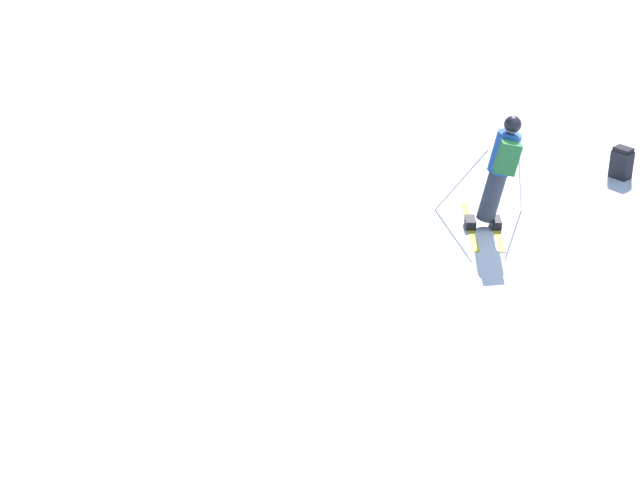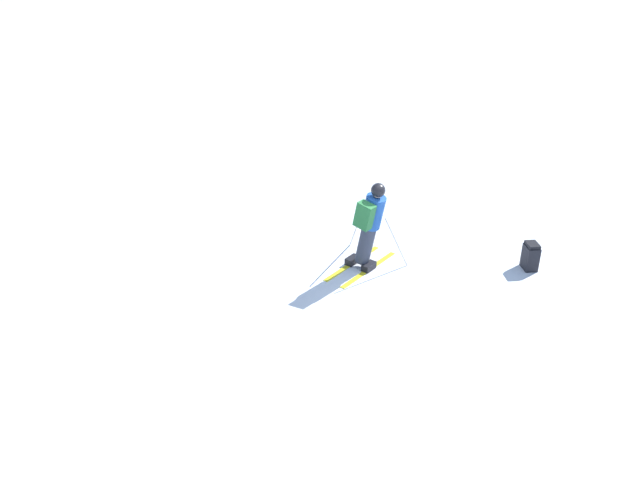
{
  "view_description": "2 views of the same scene",
  "coord_description": "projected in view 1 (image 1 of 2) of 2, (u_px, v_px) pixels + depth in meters",
  "views": [
    {
      "loc": [
        -2.62,
        13.22,
        6.66
      ],
      "look_at": [
        2.53,
        2.75,
        0.76
      ],
      "focal_mm": 60.0,
      "sensor_mm": 36.0,
      "label": 1
    },
    {
      "loc": [
        -7.0,
        4.88,
        5.51
      ],
      "look_at": [
        -0.19,
        1.53,
        1.58
      ],
      "focal_mm": 35.0,
      "sensor_mm": 36.0,
      "label": 2
    }
  ],
  "objects": [
    {
      "name": "skier",
      "position": [
        500.0,
        168.0,
        14.69
      ],
      "size": [
        1.36,
        1.61,
        1.69
      ],
      "rotation": [
        0.0,
        0.0,
        0.44
      ],
      "color": "yellow",
      "rests_on": "ground"
    },
    {
      "name": "spare_backpack",
      "position": [
        622.0,
        163.0,
        16.61
      ],
      "size": [
        0.36,
        0.31,
        0.5
      ],
      "rotation": [
        0.0,
        0.0,
        5.92
      ],
      "color": "black",
      "rests_on": "ground"
    },
    {
      "name": "ground_plane",
      "position": [
        574.0,
        245.0,
        14.63
      ],
      "size": [
        300.0,
        300.0,
        0.0
      ],
      "primitive_type": "plane",
      "color": "white"
    }
  ]
}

